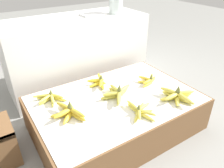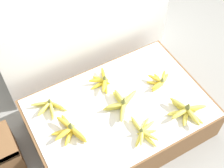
{
  "view_description": "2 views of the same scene",
  "coord_description": "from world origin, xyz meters",
  "px_view_note": "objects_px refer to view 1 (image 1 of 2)",
  "views": [
    {
      "loc": [
        -0.75,
        -1.1,
        1.16
      ],
      "look_at": [
        0.05,
        0.13,
        0.31
      ],
      "focal_mm": 35.0,
      "sensor_mm": 36.0,
      "label": 1
    },
    {
      "loc": [
        -0.61,
        -0.97,
        2.03
      ],
      "look_at": [
        0.0,
        0.11,
        0.41
      ],
      "focal_mm": 50.0,
      "sensor_mm": 36.0,
      "label": 2
    }
  ],
  "objects_px": {
    "banana_bunch_front_midleft": "(140,111)",
    "banana_bunch_middle_left": "(69,112)",
    "banana_bunch_back_left": "(50,98)",
    "banana_bunch_back_midleft": "(99,81)",
    "foam_tray_white": "(93,14)",
    "banana_bunch_middle_midright": "(148,80)",
    "banana_bunch_front_midright": "(178,96)",
    "banana_bunch_middle_midleft": "(118,93)",
    "glass_jar": "(116,3)"
  },
  "relations": [
    {
      "from": "banana_bunch_middle_left",
      "to": "banana_bunch_front_midright",
      "type": "bearing_deg",
      "value": -19.01
    },
    {
      "from": "banana_bunch_middle_midleft",
      "to": "banana_bunch_front_midright",
      "type": "bearing_deg",
      "value": -37.48
    },
    {
      "from": "banana_bunch_middle_midright",
      "to": "foam_tray_white",
      "type": "distance_m",
      "value": 0.84
    },
    {
      "from": "banana_bunch_middle_midleft",
      "to": "banana_bunch_middle_midright",
      "type": "xyz_separation_m",
      "value": [
        0.33,
        0.04,
        -0.01
      ]
    },
    {
      "from": "banana_bunch_middle_left",
      "to": "banana_bunch_middle_midleft",
      "type": "distance_m",
      "value": 0.39
    },
    {
      "from": "banana_bunch_middle_left",
      "to": "banana_bunch_back_left",
      "type": "xyz_separation_m",
      "value": [
        -0.04,
        0.23,
        -0.01
      ]
    },
    {
      "from": "banana_bunch_front_midleft",
      "to": "foam_tray_white",
      "type": "distance_m",
      "value": 1.12
    },
    {
      "from": "glass_jar",
      "to": "banana_bunch_middle_midright",
      "type": "bearing_deg",
      "value": -100.95
    },
    {
      "from": "banana_bunch_back_midleft",
      "to": "banana_bunch_middle_left",
      "type": "bearing_deg",
      "value": -146.32
    },
    {
      "from": "banana_bunch_front_midleft",
      "to": "banana_bunch_middle_midright",
      "type": "relative_size",
      "value": 1.26
    },
    {
      "from": "glass_jar",
      "to": "foam_tray_white",
      "type": "xyz_separation_m",
      "value": [
        -0.22,
        0.06,
        -0.09
      ]
    },
    {
      "from": "banana_bunch_middle_midright",
      "to": "glass_jar",
      "type": "height_order",
      "value": "glass_jar"
    },
    {
      "from": "banana_bunch_middle_left",
      "to": "banana_bunch_middle_midright",
      "type": "relative_size",
      "value": 1.3
    },
    {
      "from": "banana_bunch_back_left",
      "to": "glass_jar",
      "type": "bearing_deg",
      "value": 29.2
    },
    {
      "from": "foam_tray_white",
      "to": "banana_bunch_middle_midright",
      "type": "bearing_deg",
      "value": -83.0
    },
    {
      "from": "banana_bunch_middle_midleft",
      "to": "foam_tray_white",
      "type": "distance_m",
      "value": 0.9
    },
    {
      "from": "foam_tray_white",
      "to": "banana_bunch_back_left",
      "type": "bearing_deg",
      "value": -140.34
    },
    {
      "from": "banana_bunch_middle_midright",
      "to": "banana_bunch_back_left",
      "type": "bearing_deg",
      "value": 166.49
    },
    {
      "from": "banana_bunch_middle_midright",
      "to": "banana_bunch_back_midleft",
      "type": "distance_m",
      "value": 0.4
    },
    {
      "from": "banana_bunch_middle_left",
      "to": "banana_bunch_back_midleft",
      "type": "relative_size",
      "value": 1.2
    },
    {
      "from": "banana_bunch_middle_midright",
      "to": "banana_bunch_middle_left",
      "type": "bearing_deg",
      "value": -176.08
    },
    {
      "from": "banana_bunch_back_midleft",
      "to": "banana_bunch_front_midright",
      "type": "bearing_deg",
      "value": -54.3
    },
    {
      "from": "banana_bunch_middle_midleft",
      "to": "foam_tray_white",
      "type": "relative_size",
      "value": 1.23
    },
    {
      "from": "banana_bunch_middle_midright",
      "to": "banana_bunch_middle_midleft",
      "type": "bearing_deg",
      "value": -173.37
    },
    {
      "from": "banana_bunch_front_midleft",
      "to": "foam_tray_white",
      "type": "xyz_separation_m",
      "value": [
        0.23,
        1.02,
        0.4
      ]
    },
    {
      "from": "banana_bunch_back_left",
      "to": "banana_bunch_back_midleft",
      "type": "height_order",
      "value": "banana_bunch_back_midleft"
    },
    {
      "from": "banana_bunch_middle_midright",
      "to": "foam_tray_white",
      "type": "bearing_deg",
      "value": 97.0
    },
    {
      "from": "banana_bunch_front_midright",
      "to": "foam_tray_white",
      "type": "height_order",
      "value": "foam_tray_white"
    },
    {
      "from": "banana_bunch_middle_left",
      "to": "banana_bunch_back_midleft",
      "type": "distance_m",
      "value": 0.44
    },
    {
      "from": "banana_bunch_middle_midleft",
      "to": "banana_bunch_back_midleft",
      "type": "xyz_separation_m",
      "value": [
        -0.02,
        0.24,
        -0.01
      ]
    },
    {
      "from": "banana_bunch_middle_midleft",
      "to": "glass_jar",
      "type": "height_order",
      "value": "glass_jar"
    },
    {
      "from": "banana_bunch_middle_midleft",
      "to": "banana_bunch_back_midleft",
      "type": "height_order",
      "value": "banana_bunch_middle_midleft"
    },
    {
      "from": "banana_bunch_back_left",
      "to": "banana_bunch_back_midleft",
      "type": "relative_size",
      "value": 0.96
    },
    {
      "from": "banana_bunch_front_midleft",
      "to": "banana_bunch_middle_midright",
      "type": "height_order",
      "value": "banana_bunch_middle_midright"
    },
    {
      "from": "glass_jar",
      "to": "banana_bunch_middle_left",
      "type": "bearing_deg",
      "value": -139.29
    },
    {
      "from": "banana_bunch_front_midright",
      "to": "banana_bunch_middle_midleft",
      "type": "height_order",
      "value": "banana_bunch_front_midright"
    },
    {
      "from": "banana_bunch_front_midleft",
      "to": "banana_bunch_middle_left",
      "type": "height_order",
      "value": "banana_bunch_middle_left"
    },
    {
      "from": "glass_jar",
      "to": "foam_tray_white",
      "type": "relative_size",
      "value": 0.9
    },
    {
      "from": "banana_bunch_front_midleft",
      "to": "glass_jar",
      "type": "xyz_separation_m",
      "value": [
        0.45,
        0.96,
        0.49
      ]
    },
    {
      "from": "banana_bunch_middle_midright",
      "to": "glass_jar",
      "type": "xyz_separation_m",
      "value": [
        0.13,
        0.68,
        0.49
      ]
    },
    {
      "from": "banana_bunch_middle_midleft",
      "to": "banana_bunch_back_left",
      "type": "distance_m",
      "value": 0.48
    },
    {
      "from": "banana_bunch_front_midright",
      "to": "banana_bunch_back_left",
      "type": "relative_size",
      "value": 1.28
    },
    {
      "from": "banana_bunch_middle_left",
      "to": "banana_bunch_middle_midleft",
      "type": "relative_size",
      "value": 0.97
    },
    {
      "from": "banana_bunch_back_left",
      "to": "glass_jar",
      "type": "relative_size",
      "value": 1.06
    },
    {
      "from": "banana_bunch_front_midright",
      "to": "banana_bunch_middle_midright",
      "type": "bearing_deg",
      "value": 91.75
    },
    {
      "from": "banana_bunch_middle_left",
      "to": "banana_bunch_back_left",
      "type": "height_order",
      "value": "banana_bunch_middle_left"
    },
    {
      "from": "banana_bunch_middle_midright",
      "to": "banana_bunch_back_left",
      "type": "relative_size",
      "value": 0.97
    },
    {
      "from": "banana_bunch_back_midleft",
      "to": "banana_bunch_back_left",
      "type": "bearing_deg",
      "value": -178.0
    },
    {
      "from": "banana_bunch_front_midleft",
      "to": "glass_jar",
      "type": "height_order",
      "value": "glass_jar"
    },
    {
      "from": "banana_bunch_middle_midleft",
      "to": "banana_bunch_middle_midright",
      "type": "distance_m",
      "value": 0.33
    }
  ]
}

